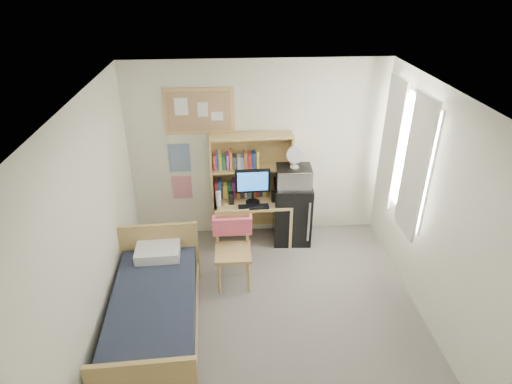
{
  "coord_description": "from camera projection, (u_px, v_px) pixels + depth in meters",
  "views": [
    {
      "loc": [
        -0.42,
        -3.5,
        3.68
      ],
      "look_at": [
        -0.08,
        1.2,
        1.14
      ],
      "focal_mm": 30.0,
      "sensor_mm": 36.0,
      "label": 1
    }
  ],
  "objects": [
    {
      "name": "wall_back",
      "position": [
        257.0,
        152.0,
        6.07
      ],
      "size": [
        3.6,
        0.04,
        2.6
      ],
      "primitive_type": "cube",
      "color": "white",
      "rests_on": "floor"
    },
    {
      "name": "hoodie",
      "position": [
        232.0,
        225.0,
        5.38
      ],
      "size": [
        0.5,
        0.15,
        0.24
      ],
      "primitive_type": "cube",
      "rotation": [
        0.0,
        0.0,
        -0.0
      ],
      "color": "#FF6177",
      "rests_on": "desk_chair"
    },
    {
      "name": "poster_japan",
      "position": [
        182.0,
        187.0,
        6.24
      ],
      "size": [
        0.28,
        0.01,
        0.36
      ],
      "primitive_type": "cube",
      "color": "#C72345",
      "rests_on": "wall_back"
    },
    {
      "name": "water_bottle",
      "position": [
        218.0,
        199.0,
        5.92
      ],
      "size": [
        0.07,
        0.07,
        0.22
      ],
      "primitive_type": "cylinder",
      "rotation": [
        0.0,
        0.0,
        0.03
      ],
      "color": "white",
      "rests_on": "desk"
    },
    {
      "name": "desk_chair",
      "position": [
        233.0,
        252.0,
        5.33
      ],
      "size": [
        0.49,
        0.49,
        0.99
      ],
      "primitive_type": "cube",
      "rotation": [
        0.0,
        0.0,
        -0.0
      ],
      "color": "tan",
      "rests_on": "floor"
    },
    {
      "name": "desk_fan",
      "position": [
        295.0,
        157.0,
        5.82
      ],
      "size": [
        0.25,
        0.25,
        0.3
      ],
      "primitive_type": "cylinder",
      "rotation": [
        0.0,
        0.0,
        -0.06
      ],
      "color": "white",
      "rests_on": "microwave"
    },
    {
      "name": "floor",
      "position": [
        271.0,
        331.0,
        4.85
      ],
      "size": [
        3.6,
        4.2,
        0.02
      ],
      "primitive_type": "cube",
      "color": "gray",
      "rests_on": "ground"
    },
    {
      "name": "keyboard",
      "position": [
        254.0,
        207.0,
        5.92
      ],
      "size": [
        0.43,
        0.15,
        0.02
      ],
      "primitive_type": "cube",
      "rotation": [
        0.0,
        0.0,
        0.03
      ],
      "color": "black",
      "rests_on": "desk"
    },
    {
      "name": "mini_fridge",
      "position": [
        292.0,
        212.0,
        6.26
      ],
      "size": [
        0.56,
        0.56,
        0.91
      ],
      "primitive_type": "cube",
      "rotation": [
        0.0,
        0.0,
        -0.06
      ],
      "color": "black",
      "rests_on": "floor"
    },
    {
      "name": "ceiling",
      "position": [
        276.0,
        107.0,
        3.61
      ],
      "size": [
        3.6,
        4.2,
        0.02
      ],
      "primitive_type": "cube",
      "color": "white",
      "rests_on": "wall_back"
    },
    {
      "name": "curtain_right",
      "position": [
        391.0,
        142.0,
        5.6
      ],
      "size": [
        0.04,
        0.55,
        1.7
      ],
      "primitive_type": "cube",
      "color": "white",
      "rests_on": "wall_right"
    },
    {
      "name": "bed",
      "position": [
        155.0,
        316.0,
        4.69
      ],
      "size": [
        1.0,
        1.9,
        0.51
      ],
      "primitive_type": "cube",
      "rotation": [
        0.0,
        0.0,
        0.04
      ],
      "color": "black",
      "rests_on": "floor"
    },
    {
      "name": "window_unit",
      "position": [
        404.0,
        154.0,
        5.25
      ],
      "size": [
        0.1,
        1.4,
        1.7
      ],
      "primitive_type": "cube",
      "color": "white",
      "rests_on": "wall_right"
    },
    {
      "name": "pillow",
      "position": [
        158.0,
        252.0,
        5.19
      ],
      "size": [
        0.54,
        0.39,
        0.13
      ],
      "primitive_type": "cube",
      "rotation": [
        0.0,
        0.0,
        0.04
      ],
      "color": "white",
      "rests_on": "bed"
    },
    {
      "name": "monitor",
      "position": [
        253.0,
        186.0,
        5.92
      ],
      "size": [
        0.49,
        0.05,
        0.52
      ],
      "primitive_type": "cube",
      "rotation": [
        0.0,
        0.0,
        0.03
      ],
      "color": "black",
      "rests_on": "desk"
    },
    {
      "name": "desk",
      "position": [
        252.0,
        221.0,
        6.26
      ],
      "size": [
        1.1,
        0.58,
        0.68
      ],
      "primitive_type": "cube",
      "rotation": [
        0.0,
        0.0,
        0.03
      ],
      "color": "tan",
      "rests_on": "floor"
    },
    {
      "name": "microwave",
      "position": [
        294.0,
        176.0,
        5.96
      ],
      "size": [
        0.5,
        0.39,
        0.28
      ],
      "primitive_type": "cube",
      "rotation": [
        0.0,
        0.0,
        -0.06
      ],
      "color": "silver",
      "rests_on": "mini_fridge"
    },
    {
      "name": "bulletin_board",
      "position": [
        199.0,
        111.0,
        5.72
      ],
      "size": [
        0.94,
        0.03,
        0.64
      ],
      "primitive_type": "cube",
      "color": "tan",
      "rests_on": "wall_back"
    },
    {
      "name": "wall_left",
      "position": [
        87.0,
        242.0,
        4.12
      ],
      "size": [
        0.04,
        4.2,
        2.6
      ],
      "primitive_type": "cube",
      "color": "white",
      "rests_on": "floor"
    },
    {
      "name": "wall_right",
      "position": [
        449.0,
        228.0,
        4.34
      ],
      "size": [
        0.04,
        4.2,
        2.6
      ],
      "primitive_type": "cube",
      "color": "white",
      "rests_on": "floor"
    },
    {
      "name": "hutch",
      "position": [
        251.0,
        166.0,
        6.01
      ],
      "size": [
        1.16,
        0.33,
        0.94
      ],
      "primitive_type": "cube",
      "rotation": [
        0.0,
        0.0,
        0.03
      ],
      "color": "tan",
      "rests_on": "desk"
    },
    {
      "name": "speaker_right",
      "position": [
        274.0,
        197.0,
        6.04
      ],
      "size": [
        0.07,
        0.07,
        0.16
      ],
      "primitive_type": "cube",
      "rotation": [
        0.0,
        0.0,
        0.03
      ],
      "color": "black",
      "rests_on": "desk"
    },
    {
      "name": "poster_wave",
      "position": [
        180.0,
        158.0,
        6.02
      ],
      "size": [
        0.3,
        0.01,
        0.42
      ],
      "primitive_type": "cube",
      "color": "#245190",
      "rests_on": "wall_back"
    },
    {
      "name": "speaker_left",
      "position": [
        231.0,
        198.0,
        5.98
      ],
      "size": [
        0.08,
        0.08,
        0.18
      ],
      "primitive_type": "cube",
      "rotation": [
        0.0,
        0.0,
        0.03
      ],
      "color": "black",
      "rests_on": "desk"
    },
    {
      "name": "curtain_left",
      "position": [
        415.0,
        168.0,
        4.9
      ],
      "size": [
        0.04,
        0.55,
        1.7
      ],
      "primitive_type": "cube",
      "color": "white",
      "rests_on": "wall_right"
    }
  ]
}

